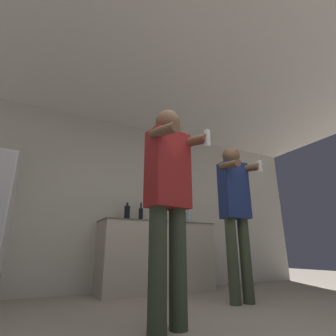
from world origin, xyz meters
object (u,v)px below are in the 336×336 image
object	(u,v)px
bottle_tall_gin	(127,213)
person_woman_foreground	(169,194)
bottle_amber_bourbon	(156,217)
person_man_side	(235,206)
bottle_dark_rum	(141,214)
bottle_short_whiskey	(188,218)

from	to	relation	value
bottle_tall_gin	person_woman_foreground	distance (m)	1.83
bottle_amber_bourbon	person_man_side	world-z (taller)	person_man_side
bottle_tall_gin	person_woman_foreground	size ratio (longest dim) A/B	0.17
bottle_amber_bourbon	bottle_tall_gin	size ratio (longest dim) A/B	0.74
bottle_tall_gin	person_man_side	bearing A→B (deg)	-53.94
bottle_amber_bourbon	person_man_side	bearing A→B (deg)	-70.27
bottle_amber_bourbon	bottle_dark_rum	bearing A→B (deg)	180.00
bottle_short_whiskey	bottle_amber_bourbon	bearing A→B (deg)	-180.00
bottle_short_whiskey	bottle_dark_rum	bearing A→B (deg)	-180.00
bottle_amber_bourbon	bottle_tall_gin	distance (m)	0.47
person_man_side	bottle_dark_rum	bearing A→B (deg)	119.21
person_woman_foreground	person_man_side	size ratio (longest dim) A/B	0.96
bottle_tall_gin	bottle_short_whiskey	bearing A→B (deg)	0.00
bottle_tall_gin	bottle_dark_rum	xyz separation A→B (m)	(0.21, -0.00, -0.01)
bottle_dark_rum	person_woman_foreground	world-z (taller)	person_woman_foreground
bottle_short_whiskey	person_man_side	bearing A→B (deg)	-95.20
bottle_tall_gin	bottle_dark_rum	size ratio (longest dim) A/B	0.96
bottle_short_whiskey	bottle_amber_bourbon	distance (m)	0.57
bottle_dark_rum	person_woman_foreground	bearing A→B (deg)	-104.36
bottle_tall_gin	person_man_side	distance (m)	1.56
bottle_amber_bourbon	bottle_tall_gin	xyz separation A→B (m)	(-0.47, 0.00, 0.04)
bottle_dark_rum	person_woman_foreground	xyz separation A→B (m)	(-0.46, -1.81, -0.08)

